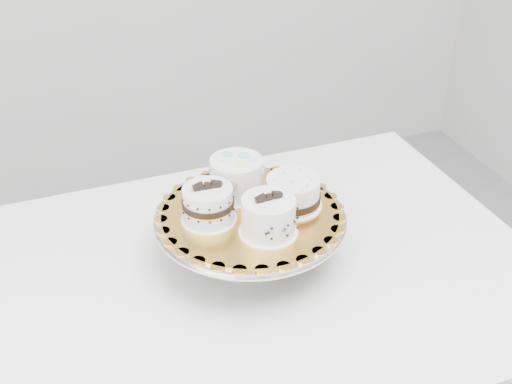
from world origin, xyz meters
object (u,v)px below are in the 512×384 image
object	(u,v)px
cake_swirl	(268,217)
cake_dots	(237,176)
cake_board	(250,213)
table	(231,304)
cake_banded	(208,205)
cake_stand	(250,228)
cake_ribbon	(293,193)

from	to	relation	value
cake_swirl	cake_dots	world-z (taller)	cake_swirl
cake_board	cake_swirl	size ratio (longest dim) A/B	3.11
table	cake_banded	xyz separation A→B (m)	(-0.03, 0.04, 0.21)
table	cake_dots	xyz separation A→B (m)	(0.05, 0.11, 0.22)
table	cake_swirl	size ratio (longest dim) A/B	11.14
cake_swirl	cake_banded	size ratio (longest dim) A/B	1.04
cake_stand	cake_ribbon	bearing A→B (deg)	-3.06
cake_stand	cake_dots	bearing A→B (deg)	91.51
cake_dots	cake_swirl	bearing A→B (deg)	-103.68
cake_stand	cake_banded	distance (m)	0.11
cake_stand	cake_banded	xyz separation A→B (m)	(-0.08, 0.01, 0.07)
cake_banded	cake_dots	bearing A→B (deg)	43.36
cake_banded	cake_ribbon	distance (m)	0.17
cake_swirl	cake_ribbon	world-z (taller)	cake_swirl
cake_swirl	cake_ribbon	bearing A→B (deg)	37.28
cake_stand	cake_ribbon	size ratio (longest dim) A/B	2.86
cake_stand	cake_board	xyz separation A→B (m)	(0.00, 0.00, 0.03)
cake_board	cake_stand	bearing A→B (deg)	0.00
cake_board	cake_swirl	xyz separation A→B (m)	(0.01, -0.07, 0.04)
cake_stand	cake_swirl	distance (m)	0.10
cake_stand	cake_swirl	xyz separation A→B (m)	(0.01, -0.07, 0.07)
cake_swirl	cake_banded	world-z (taller)	cake_swirl
cake_ribbon	cake_dots	bearing A→B (deg)	156.24
cake_swirl	cake_ribbon	xyz separation A→B (m)	(0.08, 0.07, -0.01)
cake_stand	cake_dots	size ratio (longest dim) A/B	2.82
table	cake_swirl	world-z (taller)	cake_swirl
cake_board	cake_ribbon	xyz separation A→B (m)	(0.09, -0.00, 0.03)
cake_ribbon	table	bearing A→B (deg)	-148.55
cake_dots	cake_ribbon	distance (m)	0.12
table	cake_board	distance (m)	0.19
cake_board	cake_ribbon	distance (m)	0.09
table	cake_banded	size ratio (longest dim) A/B	11.58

